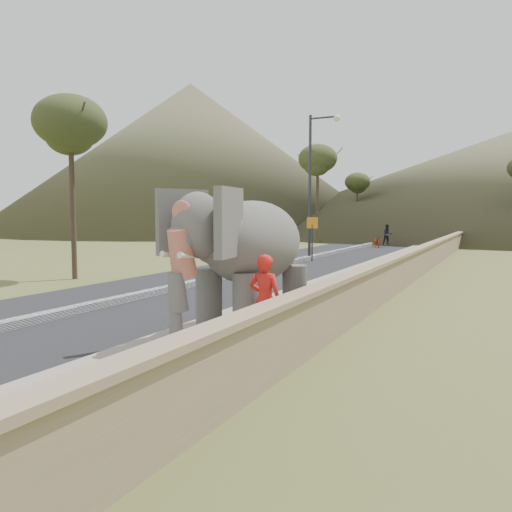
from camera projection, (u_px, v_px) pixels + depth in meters
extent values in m
plane|color=olive|center=(236.00, 341.00, 10.14)|extent=(160.00, 160.00, 0.00)
cube|color=black|center=(247.00, 274.00, 21.28)|extent=(7.00, 120.00, 0.03)
cube|color=black|center=(247.00, 272.00, 21.27)|extent=(0.35, 120.00, 0.22)
cube|color=#9E9687|center=(362.00, 280.00, 19.04)|extent=(3.00, 120.00, 0.15)
cube|color=tan|center=(407.00, 269.00, 18.27)|extent=(0.30, 120.00, 1.10)
cylinder|color=#313236|center=(310.00, 188.00, 27.72)|extent=(0.16, 0.16, 8.00)
cylinder|color=#313236|center=(324.00, 117.00, 27.04)|extent=(1.60, 0.10, 0.10)
sphere|color=#FFF2CC|center=(337.00, 118.00, 26.74)|extent=(0.36, 0.36, 0.36)
cylinder|color=#2D2D33|center=(312.00, 243.00, 26.93)|extent=(0.08, 0.08, 2.00)
cube|color=orange|center=(312.00, 223.00, 26.84)|extent=(0.60, 0.05, 0.60)
cone|color=brown|center=(191.00, 158.00, 75.17)|extent=(60.00, 60.00, 22.00)
cone|color=brown|center=(509.00, 182.00, 69.70)|extent=(80.00, 80.00, 14.00)
imported|color=red|center=(265.00, 300.00, 9.08)|extent=(0.62, 0.41, 1.70)
imported|color=maroon|center=(377.00, 242.00, 38.30)|extent=(1.28, 1.84, 0.92)
imported|color=black|center=(387.00, 234.00, 37.90)|extent=(0.93, 0.85, 1.55)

